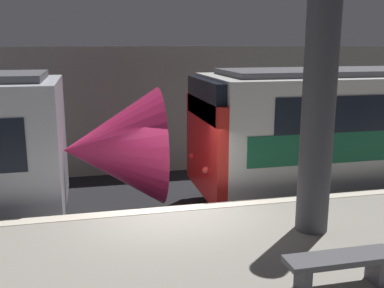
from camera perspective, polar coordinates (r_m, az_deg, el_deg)
The scene contains 4 objects.
ground_plane at distance 9.33m, azimuth -2.54°, elevation -14.48°, with size 120.00×120.00×0.00m, color black.
station_rear_barrier at distance 14.78m, azimuth -7.22°, elevation 4.16°, with size 50.00×0.15×4.16m.
support_pillar_near at distance 7.57m, azimuth 15.72°, elevation 3.79°, with size 0.54×0.54×4.03m.
platform_bench at distance 6.31m, azimuth 18.37°, elevation -14.22°, with size 1.50×0.40×0.45m.
Camera 1 is at (-1.49, -8.15, 4.27)m, focal length 42.00 mm.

